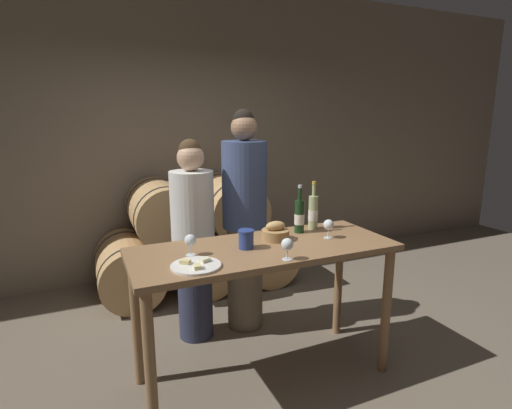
{
  "coord_description": "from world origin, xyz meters",
  "views": [
    {
      "loc": [
        -1.05,
        -2.24,
        1.78
      ],
      "look_at": [
        0.0,
        0.14,
        1.21
      ],
      "focal_mm": 28.0,
      "sensor_mm": 36.0,
      "label": 1
    }
  ],
  "objects_px": {
    "person_left": "(193,240)",
    "blue_crock": "(246,238)",
    "wine_glass_left": "(287,245)",
    "cheese_plate": "(196,265)",
    "tasting_table": "(264,266)",
    "wine_glass_far_left": "(190,241)",
    "person_right": "(245,221)",
    "wine_bottle_red": "(299,216)",
    "wine_bottle_white": "(313,212)",
    "bread_basket": "(275,233)",
    "wine_glass_center": "(329,225)"
  },
  "relations": [
    {
      "from": "wine_bottle_white",
      "to": "person_left",
      "type": "bearing_deg",
      "value": 148.52
    },
    {
      "from": "cheese_plate",
      "to": "wine_glass_left",
      "type": "relative_size",
      "value": 2.16
    },
    {
      "from": "wine_glass_left",
      "to": "wine_glass_center",
      "type": "distance_m",
      "value": 0.53
    },
    {
      "from": "wine_glass_left",
      "to": "cheese_plate",
      "type": "bearing_deg",
      "value": 168.86
    },
    {
      "from": "wine_glass_far_left",
      "to": "wine_glass_left",
      "type": "distance_m",
      "value": 0.58
    },
    {
      "from": "tasting_table",
      "to": "person_right",
      "type": "bearing_deg",
      "value": 77.97
    },
    {
      "from": "cheese_plate",
      "to": "tasting_table",
      "type": "bearing_deg",
      "value": 19.22
    },
    {
      "from": "wine_bottle_red",
      "to": "tasting_table",
      "type": "bearing_deg",
      "value": -153.08
    },
    {
      "from": "tasting_table",
      "to": "person_right",
      "type": "distance_m",
      "value": 0.74
    },
    {
      "from": "cheese_plate",
      "to": "wine_glass_far_left",
      "type": "bearing_deg",
      "value": 83.38
    },
    {
      "from": "wine_bottle_red",
      "to": "wine_glass_far_left",
      "type": "relative_size",
      "value": 2.65
    },
    {
      "from": "wine_glass_center",
      "to": "person_left",
      "type": "bearing_deg",
      "value": 136.36
    },
    {
      "from": "person_left",
      "to": "wine_glass_left",
      "type": "distance_m",
      "value": 1.06
    },
    {
      "from": "wine_glass_center",
      "to": "tasting_table",
      "type": "bearing_deg",
      "value": 178.17
    },
    {
      "from": "person_right",
      "to": "wine_bottle_red",
      "type": "xyz_separation_m",
      "value": [
        0.21,
        -0.53,
        0.14
      ]
    },
    {
      "from": "person_left",
      "to": "wine_glass_far_left",
      "type": "height_order",
      "value": "person_left"
    },
    {
      "from": "bread_basket",
      "to": "cheese_plate",
      "type": "height_order",
      "value": "bread_basket"
    },
    {
      "from": "wine_bottle_red",
      "to": "wine_glass_far_left",
      "type": "height_order",
      "value": "wine_bottle_red"
    },
    {
      "from": "wine_glass_far_left",
      "to": "bread_basket",
      "type": "bearing_deg",
      "value": 7.0
    },
    {
      "from": "person_left",
      "to": "wine_glass_center",
      "type": "height_order",
      "value": "person_left"
    },
    {
      "from": "wine_glass_center",
      "to": "cheese_plate",
      "type": "bearing_deg",
      "value": -170.73
    },
    {
      "from": "bread_basket",
      "to": "person_left",
      "type": "bearing_deg",
      "value": 124.0
    },
    {
      "from": "wine_bottle_red",
      "to": "bread_basket",
      "type": "bearing_deg",
      "value": -160.09
    },
    {
      "from": "tasting_table",
      "to": "person_left",
      "type": "height_order",
      "value": "person_left"
    },
    {
      "from": "blue_crock",
      "to": "person_left",
      "type": "bearing_deg",
      "value": 102.77
    },
    {
      "from": "person_left",
      "to": "blue_crock",
      "type": "relative_size",
      "value": 13.29
    },
    {
      "from": "cheese_plate",
      "to": "wine_glass_center",
      "type": "distance_m",
      "value": 1.0
    },
    {
      "from": "person_left",
      "to": "cheese_plate",
      "type": "distance_m",
      "value": 0.93
    },
    {
      "from": "tasting_table",
      "to": "wine_glass_center",
      "type": "bearing_deg",
      "value": -1.83
    },
    {
      "from": "bread_basket",
      "to": "wine_bottle_red",
      "type": "bearing_deg",
      "value": 19.91
    },
    {
      "from": "wine_bottle_red",
      "to": "wine_glass_left",
      "type": "height_order",
      "value": "wine_bottle_red"
    },
    {
      "from": "bread_basket",
      "to": "wine_glass_far_left",
      "type": "height_order",
      "value": "wine_glass_far_left"
    },
    {
      "from": "person_left",
      "to": "wine_bottle_red",
      "type": "xyz_separation_m",
      "value": [
        0.65,
        -0.53,
        0.25
      ]
    },
    {
      "from": "tasting_table",
      "to": "wine_glass_far_left",
      "type": "distance_m",
      "value": 0.53
    },
    {
      "from": "blue_crock",
      "to": "wine_glass_left",
      "type": "relative_size",
      "value": 0.92
    },
    {
      "from": "cheese_plate",
      "to": "wine_bottle_white",
      "type": "bearing_deg",
      "value": 21.85
    },
    {
      "from": "wine_bottle_red",
      "to": "cheese_plate",
      "type": "relative_size",
      "value": 1.23
    },
    {
      "from": "bread_basket",
      "to": "wine_glass_center",
      "type": "distance_m",
      "value": 0.37
    },
    {
      "from": "bread_basket",
      "to": "blue_crock",
      "type": "bearing_deg",
      "value": -160.23
    },
    {
      "from": "wine_bottle_red",
      "to": "cheese_plate",
      "type": "xyz_separation_m",
      "value": [
        -0.87,
        -0.36,
        -0.11
      ]
    },
    {
      "from": "person_right",
      "to": "wine_bottle_white",
      "type": "xyz_separation_m",
      "value": [
        0.35,
        -0.49,
        0.15
      ]
    },
    {
      "from": "person_left",
      "to": "wine_glass_center",
      "type": "relative_size",
      "value": 12.28
    },
    {
      "from": "wine_glass_left",
      "to": "person_right",
      "type": "bearing_deg",
      "value": 82.23
    },
    {
      "from": "tasting_table",
      "to": "wine_bottle_red",
      "type": "bearing_deg",
      "value": 26.92
    },
    {
      "from": "wine_glass_far_left",
      "to": "wine_glass_center",
      "type": "distance_m",
      "value": 0.96
    },
    {
      "from": "wine_bottle_red",
      "to": "bread_basket",
      "type": "distance_m",
      "value": 0.26
    },
    {
      "from": "tasting_table",
      "to": "person_left",
      "type": "distance_m",
      "value": 0.77
    },
    {
      "from": "blue_crock",
      "to": "wine_glass_left",
      "type": "xyz_separation_m",
      "value": [
        0.14,
        -0.29,
        0.03
      ]
    },
    {
      "from": "tasting_table",
      "to": "wine_glass_center",
      "type": "distance_m",
      "value": 0.53
    },
    {
      "from": "wine_bottle_white",
      "to": "wine_glass_center",
      "type": "xyz_separation_m",
      "value": [
        -0.03,
        -0.24,
        -0.04
      ]
    }
  ]
}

